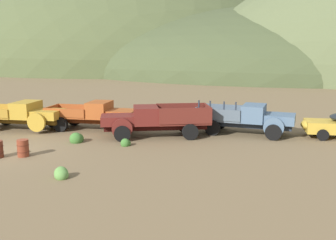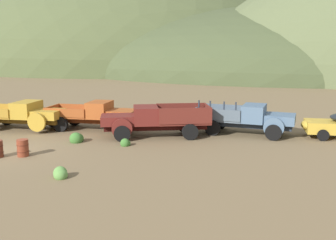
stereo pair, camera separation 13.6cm
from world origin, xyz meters
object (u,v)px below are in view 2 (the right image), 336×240
at_px(truck_mustard, 26,115).
at_px(truck_oxide_orange, 98,115).
at_px(truck_chalk_blue, 252,119).
at_px(truck_oxblood, 149,121).
at_px(oil_drum_spare, 23,148).

height_order(truck_mustard, truck_oxide_orange, same).
relative_size(truck_oxide_orange, truck_chalk_blue, 0.96).
bearing_deg(truck_mustard, truck_chalk_blue, 5.88).
bearing_deg(truck_chalk_blue, truck_oxblood, -153.74).
xyz_separation_m(truck_chalk_blue, oil_drum_spare, (-11.58, -6.93, -0.57)).
bearing_deg(truck_mustard, truck_oxblood, -2.88).
height_order(truck_oxide_orange, truck_chalk_blue, truck_chalk_blue).
bearing_deg(truck_chalk_blue, oil_drum_spare, -138.42).
height_order(truck_mustard, truck_chalk_blue, truck_chalk_blue).
bearing_deg(truck_oxide_orange, truck_chalk_blue, 4.06).
bearing_deg(oil_drum_spare, truck_oxide_orange, 76.38).
bearing_deg(truck_oxide_orange, truck_mustard, -168.44).
bearing_deg(truck_chalk_blue, truck_oxide_orange, -167.78).
xyz_separation_m(truck_oxblood, truck_chalk_blue, (6.22, 1.74, -0.02)).
bearing_deg(truck_oxblood, truck_mustard, -20.78).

